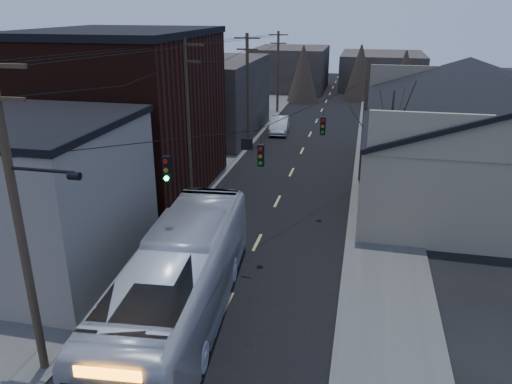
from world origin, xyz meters
TOP-DOWN VIEW (x-y plane):
  - road_surface at (0.00, 30.00)m, footprint 9.00×110.00m
  - sidewalk_left at (-6.50, 30.00)m, footprint 4.00×110.00m
  - sidewalk_right at (6.50, 30.00)m, footprint 4.00×110.00m
  - building_clapboard at (-9.00, 9.00)m, footprint 8.00×8.00m
  - building_brick at (-10.00, 20.00)m, footprint 10.00×12.00m
  - building_left_far at (-9.50, 36.00)m, footprint 9.00×14.00m
  - warehouse at (13.00, 25.00)m, footprint 16.16×20.60m
  - building_far_left at (-6.00, 65.00)m, footprint 10.00×12.00m
  - building_far_right at (7.00, 70.00)m, footprint 12.00×14.00m
  - bare_tree at (6.50, 20.00)m, footprint 0.40×0.40m
  - utility_lines at (-3.11, 24.14)m, footprint 11.24×45.28m
  - bus at (-1.34, 6.48)m, footprint 4.17×13.27m
  - parked_car at (-3.00, 37.94)m, footprint 2.08×4.88m

SIDE VIEW (x-z plane):
  - road_surface at x=0.00m, z-range 0.00..0.02m
  - sidewalk_left at x=-6.50m, z-range 0.00..0.12m
  - sidewalk_right at x=6.50m, z-range 0.00..0.12m
  - parked_car at x=-3.00m, z-range 0.00..1.57m
  - bus at x=-1.34m, z-range 0.00..3.64m
  - building_far_right at x=7.00m, z-range 0.00..5.00m
  - warehouse at x=13.00m, z-range -1.17..6.56m
  - building_far_left at x=-6.00m, z-range 0.00..6.00m
  - building_clapboard at x=-9.00m, z-range 0.00..7.00m
  - building_left_far at x=-9.50m, z-range 0.00..7.00m
  - bare_tree at x=6.50m, z-range 0.00..7.20m
  - utility_lines at x=-3.11m, z-range -0.30..10.20m
  - building_brick at x=-10.00m, z-range 0.00..10.00m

